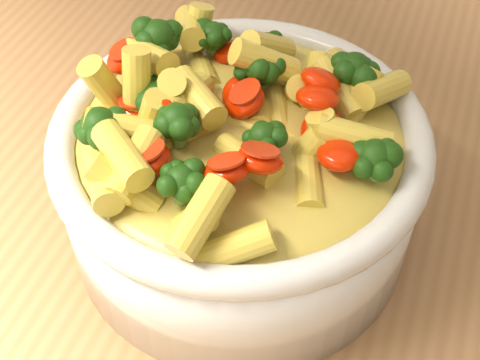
% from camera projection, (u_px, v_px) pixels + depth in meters
% --- Properties ---
extents(table, '(1.20, 0.80, 0.90)m').
position_uv_depth(table, '(281.00, 252.00, 0.58)').
color(table, '#A57347').
rests_on(table, ground).
extents(serving_bowl, '(0.23, 0.23, 0.10)m').
position_uv_depth(serving_bowl, '(240.00, 179.00, 0.43)').
color(serving_bowl, silver).
rests_on(serving_bowl, table).
extents(pasta_salad, '(0.18, 0.18, 0.04)m').
position_uv_depth(pasta_salad, '(240.00, 105.00, 0.38)').
color(pasta_salad, gold).
rests_on(pasta_salad, serving_bowl).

